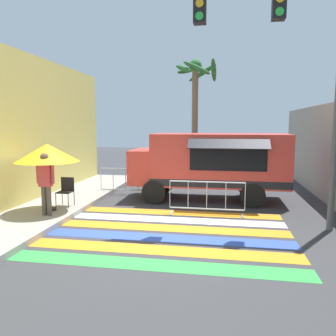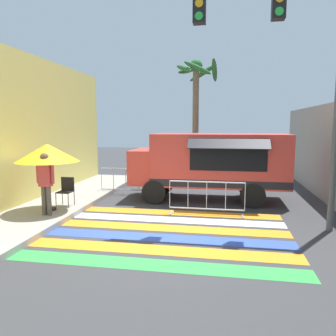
# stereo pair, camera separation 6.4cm
# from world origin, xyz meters

# --- Properties ---
(ground_plane) EXTENTS (60.00, 60.00, 0.00)m
(ground_plane) POSITION_xyz_m (0.00, 0.00, 0.00)
(ground_plane) COLOR #38383A
(crosswalk_painted) EXTENTS (6.40, 4.36, 0.01)m
(crosswalk_painted) POSITION_xyz_m (0.00, 0.05, 0.00)
(crosswalk_painted) COLOR green
(crosswalk_painted) RESTS_ON ground_plane
(food_truck) EXTENTS (5.45, 2.47, 2.37)m
(food_truck) POSITION_xyz_m (0.95, 3.90, 1.39)
(food_truck) COLOR #D13D33
(food_truck) RESTS_ON ground_plane
(traffic_signal_pole) EXTENTS (4.41, 0.29, 6.65)m
(traffic_signal_pole) POSITION_xyz_m (2.86, 0.95, 4.72)
(traffic_signal_pole) COLOR #515456
(traffic_signal_pole) RESTS_ON ground_plane
(patio_umbrella) EXTENTS (1.83, 1.83, 1.98)m
(patio_umbrella) POSITION_xyz_m (-3.56, 1.06, 1.86)
(patio_umbrella) COLOR black
(patio_umbrella) RESTS_ON sidewalk_left
(folding_chair) EXTENTS (0.43, 0.43, 0.89)m
(folding_chair) POSITION_xyz_m (-3.33, 1.67, 0.69)
(folding_chair) COLOR #4C4C51
(folding_chair) RESTS_ON sidewalk_left
(vendor_person) EXTENTS (0.53, 0.23, 1.75)m
(vendor_person) POSITION_xyz_m (-3.36, 0.55, 1.16)
(vendor_person) COLOR brown
(vendor_person) RESTS_ON sidewalk_left
(barricade_front) EXTENTS (2.25, 0.44, 1.02)m
(barricade_front) POSITION_xyz_m (1.04, 1.88, 0.51)
(barricade_front) COLOR #B7BABF
(barricade_front) RESTS_ON ground_plane
(barricade_side) EXTENTS (2.01, 0.44, 1.02)m
(barricade_side) POSITION_xyz_m (-2.21, 4.30, 0.50)
(barricade_side) COLOR #B7BABF
(barricade_side) RESTS_ON ground_plane
(palm_tree) EXTENTS (2.09, 2.15, 5.77)m
(palm_tree) POSITION_xyz_m (0.16, 8.32, 4.18)
(palm_tree) COLOR #7A664C
(palm_tree) RESTS_ON ground_plane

